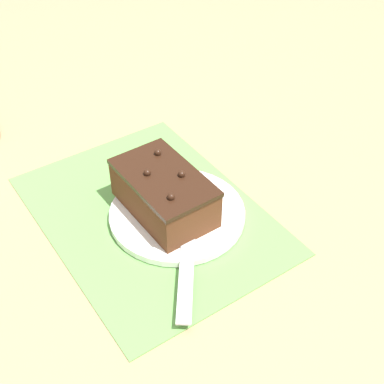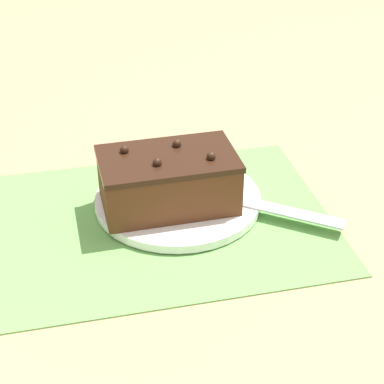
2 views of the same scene
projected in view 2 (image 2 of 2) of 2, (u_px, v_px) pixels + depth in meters
ground_plane at (159, 222)px, 0.87m from camera, size 3.00×3.00×0.00m
placemat_woven at (159, 221)px, 0.87m from camera, size 0.46×0.34×0.00m
cake_plate at (178, 200)px, 0.90m from camera, size 0.23×0.23×0.01m
chocolate_cake at (168, 180)px, 0.86m from camera, size 0.18×0.11×0.08m
serving_knife at (220, 194)px, 0.89m from camera, size 0.22×0.17×0.01m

